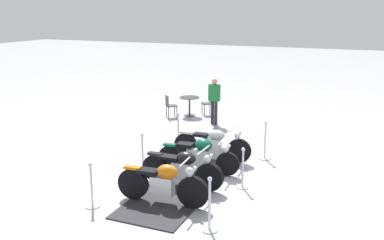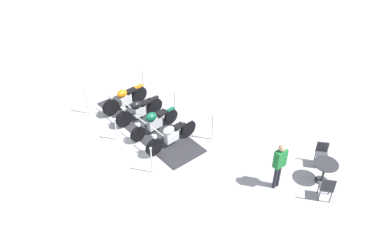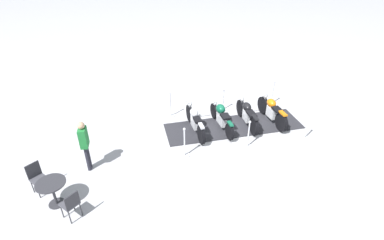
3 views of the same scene
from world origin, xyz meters
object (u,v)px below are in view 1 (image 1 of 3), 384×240
at_px(motorcycle_copper, 163,183).
at_px(stanchion_left_mid, 143,159).
at_px(motorcycle_black, 183,168).
at_px(stanchion_left_front, 92,193).
at_px(stanchion_right_rear, 265,148).
at_px(bystander_person, 214,97).
at_px(stanchion_left_rear, 178,137).
at_px(cafe_table, 189,102).
at_px(motorcycle_forest, 200,154).
at_px(cafe_chair_near_table, 170,105).
at_px(cafe_chair_across_table, 209,102).
at_px(stanchion_right_front, 209,213).
at_px(stanchion_right_mid, 243,174).
at_px(motorcycle_chrome, 213,144).

height_order(motorcycle_copper, stanchion_left_mid, motorcycle_copper).
relative_size(motorcycle_black, stanchion_left_front, 2.09).
distance_m(stanchion_right_rear, bystander_person, 4.16).
bearing_deg(stanchion_left_rear, cafe_table, -161.34).
xyz_separation_m(motorcycle_forest, cafe_chair_near_table, (-5.13, -3.37, 0.01)).
distance_m(stanchion_right_rear, cafe_chair_across_table, 5.60).
bearing_deg(stanchion_left_front, stanchion_left_rear, -179.63).
relative_size(stanchion_left_front, cafe_table, 1.29).
distance_m(stanchion_left_mid, stanchion_left_front, 2.27).
xyz_separation_m(stanchion_right_front, stanchion_left_front, (0.02, -2.75, -0.06)).
relative_size(motorcycle_copper, stanchion_right_mid, 2.12).
bearing_deg(motorcycle_black, stanchion_left_front, -127.52).
distance_m(motorcycle_copper, motorcycle_black, 1.05).
relative_size(motorcycle_chrome, bystander_person, 1.31).
xyz_separation_m(motorcycle_copper, stanchion_left_rear, (-3.84, -1.42, -0.17)).
xyz_separation_m(stanchion_right_mid, cafe_table, (-6.18, -4.09, 0.24)).
distance_m(motorcycle_forest, stanchion_right_front, 3.10).
relative_size(stanchion_right_mid, bystander_person, 0.58).
xyz_separation_m(stanchion_right_front, cafe_table, (-8.45, -4.10, 0.23)).
bearing_deg(cafe_chair_across_table, stanchion_left_mid, 57.47).
xyz_separation_m(stanchion_left_front, stanchion_right_mid, (-2.29, 2.73, 0.05)).
relative_size(stanchion_right_rear, cafe_chair_near_table, 1.25).
relative_size(motorcycle_black, stanchion_right_mid, 2.10).
height_order(stanchion_right_mid, cafe_chair_near_table, stanchion_right_mid).
xyz_separation_m(motorcycle_copper, cafe_table, (-7.76, -2.75, 0.08)).
distance_m(stanchion_left_front, bystander_person, 7.68).
relative_size(stanchion_left_front, stanchion_right_mid, 1.00).
distance_m(stanchion_left_mid, stanchion_left_rear, 2.27).
height_order(motorcycle_black, motorcycle_forest, motorcycle_black).
height_order(stanchion_left_front, bystander_person, bystander_person).
relative_size(stanchion_right_mid, cafe_chair_near_table, 1.14).
bearing_deg(stanchion_right_rear, motorcycle_chrome, -62.14).
height_order(motorcycle_black, motorcycle_chrome, motorcycle_black).
distance_m(motorcycle_chrome, stanchion_right_mid, 2.07).
bearing_deg(cafe_chair_across_table, motorcycle_copper, 65.81).
distance_m(stanchion_right_front, bystander_person, 8.14).
bearing_deg(motorcycle_copper, cafe_chair_near_table, 111.05).
xyz_separation_m(motorcycle_black, stanchion_right_rear, (-2.81, 1.33, -0.16)).
height_order(motorcycle_forest, stanchion_left_front, stanchion_left_front).
bearing_deg(motorcycle_black, stanchion_left_mid, 160.48).
bearing_deg(bystander_person, cafe_chair_across_table, -147.80).
relative_size(motorcycle_black, stanchion_right_rear, 1.92).
bearing_deg(stanchion_right_mid, motorcycle_chrome, -139.23).
height_order(stanchion_right_mid, stanchion_left_rear, stanchion_left_rear).
bearing_deg(bystander_person, stanchion_left_mid, 3.60).
height_order(motorcycle_forest, bystander_person, bystander_person).
bearing_deg(stanchion_right_front, stanchion_left_rear, -148.48).
xyz_separation_m(motorcycle_black, stanchion_right_mid, (-0.53, 1.35, -0.15)).
distance_m(motorcycle_chrome, cafe_chair_across_table, 5.54).
distance_m(motorcycle_black, stanchion_left_rear, 3.13).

